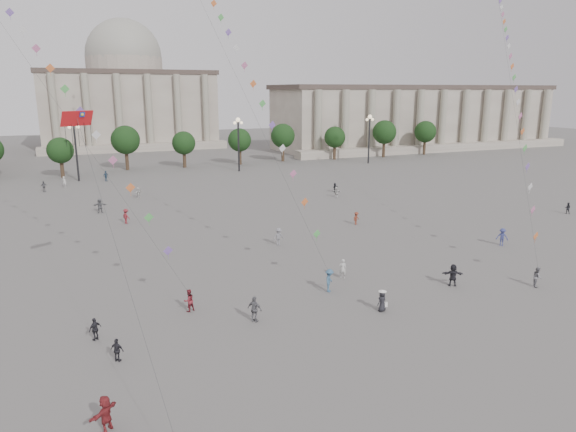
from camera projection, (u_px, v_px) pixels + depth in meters
name	position (u px, v px, depth m)	size (l,w,h in m)	color
ground	(332.00, 331.00, 34.82)	(360.00, 360.00, 0.00)	#5B5955
hall_east	(417.00, 117.00, 144.84)	(84.00, 26.22, 17.20)	gray
hall_central	(127.00, 96.00, 147.39)	(48.30, 34.30, 35.50)	gray
tree_row	(156.00, 143.00, 103.54)	(137.12, 5.12, 8.00)	#3A2A1D
lamp_post_mid_west	(75.00, 140.00, 90.33)	(2.00, 0.90, 10.65)	#262628
lamp_post_mid_east	(238.00, 134.00, 101.44)	(2.00, 0.90, 10.65)	#262628
lamp_post_far_east	(369.00, 130.00, 112.55)	(2.00, 0.90, 10.65)	#262628
person_crowd_0	(106.00, 176.00, 91.74)	(1.08, 0.45, 1.85)	navy
person_crowd_3	(453.00, 275.00, 42.69)	(1.75, 0.56, 1.89)	#232228
person_crowd_4	(138.00, 193.00, 77.39)	(1.53, 0.49, 1.65)	silver
person_crowd_6	(279.00, 237.00, 53.85)	(1.22, 0.70, 1.90)	slate
person_crowd_7	(336.00, 192.00, 78.03)	(1.51, 0.48, 1.63)	silver
person_crowd_8	(356.00, 218.00, 62.23)	(1.01, 0.58, 1.56)	brown
person_crowd_9	(335.00, 187.00, 82.06)	(1.37, 0.44, 1.48)	black
person_crowd_10	(64.00, 182.00, 85.99)	(0.68, 0.45, 1.87)	silver
person_crowd_12	(100.00, 206.00, 68.11)	(1.79, 0.57, 1.93)	slate
person_crowd_13	(343.00, 269.00, 44.41)	(0.64, 0.42, 1.75)	#B6B6B2
person_crowd_14	(502.00, 237.00, 53.71)	(1.22, 0.70, 1.89)	navy
person_crowd_15	(568.00, 208.00, 67.74)	(0.72, 0.56, 1.49)	black
person_crowd_16	(44.00, 186.00, 82.16)	(1.02, 0.42, 1.74)	#5A5B5F
person_crowd_17	(126.00, 216.00, 62.67)	(1.19, 0.68, 1.84)	maroon
tourist_1	(117.00, 350.00, 30.78)	(0.87, 0.36, 1.48)	#232228
tourist_2	(106.00, 414.00, 24.45)	(1.72, 0.55, 1.85)	maroon
tourist_3	(255.00, 309.00, 36.02)	(1.11, 0.46, 1.90)	slate
tourist_4	(95.00, 329.00, 33.42)	(0.91, 0.38, 1.55)	#232228
kite_flyer_0	(189.00, 300.00, 37.76)	(0.83, 0.65, 1.71)	maroon
kite_flyer_1	(329.00, 280.00, 41.43)	(1.24, 0.71, 1.92)	#385E7F
kite_flyer_2	(537.00, 277.00, 42.55)	(0.82, 0.64, 1.69)	slate
hat_person	(382.00, 300.00, 37.77)	(0.92, 0.75, 1.69)	black
dragon_kite	(79.00, 131.00, 34.36)	(2.36, 9.79, 22.08)	red
kite_train_east	(509.00, 56.00, 64.78)	(32.64, 42.30, 64.40)	#3F3F3F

